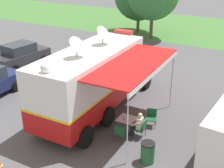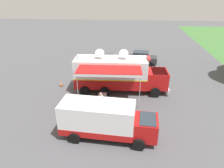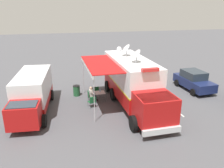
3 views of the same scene
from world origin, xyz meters
name	(u,v)px [view 1 (image 1 of 3)]	position (x,y,z in m)	size (l,w,h in m)	color
ground_plane	(92,114)	(0.00, 0.00, 0.00)	(100.00, 100.00, 0.00)	#515156
grass_verge	(200,29)	(0.00, 22.00, 0.00)	(80.00, 14.00, 0.01)	#427538
lot_stripe	(63,95)	(-2.82, 1.15, 0.00)	(0.12, 4.80, 0.01)	silver
command_truck	(99,76)	(0.01, 0.75, 1.95)	(5.04, 9.55, 4.53)	#B71414
folding_table	(127,120)	(2.35, -0.58, 0.67)	(0.82, 0.82, 0.73)	silver
water_bottle	(124,118)	(2.29, -0.75, 0.83)	(0.07, 0.07, 0.22)	#4C99D8
folding_chair_at_table	(142,128)	(3.15, -0.64, 0.51)	(0.49, 0.49, 0.87)	#19562D
folding_chair_beside_table	(121,132)	(2.49, -1.43, 0.51)	(0.49, 0.49, 0.87)	#19562D
folding_chair_spare_by_truck	(151,116)	(3.13, 0.56, 0.51)	(0.60, 0.60, 0.87)	#19562D
seated_responder	(138,124)	(2.96, -0.64, 0.65)	(0.67, 0.56, 1.25)	silver
trash_bin	(148,152)	(4.09, -2.13, 0.46)	(0.57, 0.57, 0.91)	#235B33
traffic_cone	(1,167)	(-0.54, -5.53, 0.28)	(0.36, 0.36, 0.58)	black
car_far_corner	(21,55)	(-8.56, 3.57, 0.88)	(2.36, 4.37, 1.76)	#2D2D33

